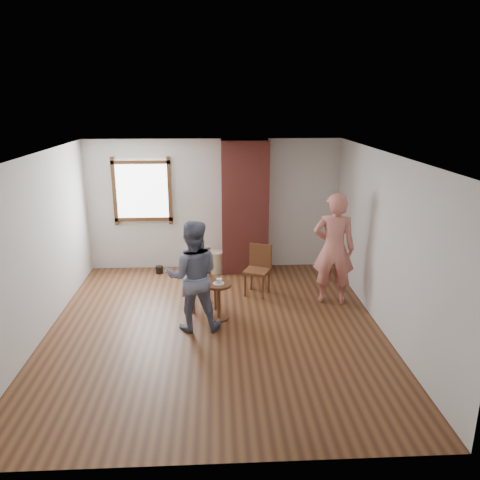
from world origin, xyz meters
name	(u,v)px	position (x,y,z in m)	size (l,w,h in m)	color
ground	(215,328)	(0.00, 0.00, 0.00)	(5.50, 5.50, 0.00)	brown
room_shell	(210,203)	(-0.06, 0.61, 1.81)	(5.04, 5.52, 2.62)	silver
brick_chimney	(245,207)	(0.60, 2.50, 1.30)	(0.90, 0.50, 2.60)	#A6433A
stoneware_crock	(216,262)	(0.01, 2.40, 0.22)	(0.33, 0.33, 0.43)	#C9B491
dark_pot	(159,270)	(-1.11, 2.40, 0.07)	(0.15, 0.15, 0.15)	black
dining_chair_left	(200,275)	(-0.25, 0.84, 0.54)	(0.56, 0.56, 0.96)	brown
dining_chair_right	(258,267)	(0.77, 1.32, 0.49)	(0.54, 0.54, 0.88)	brown
side_table	(219,295)	(0.06, 0.31, 0.40)	(0.40, 0.40, 0.60)	brown
cake_plate	(218,283)	(0.06, 0.31, 0.60)	(0.18, 0.18, 0.01)	white
cake_slice	(219,281)	(0.07, 0.31, 0.64)	(0.08, 0.07, 0.06)	white
man	(193,276)	(-0.32, 0.04, 0.84)	(0.81, 0.63, 1.68)	#151A39
person_pink	(334,249)	(1.98, 0.88, 0.95)	(0.69, 0.45, 1.89)	#D87B6C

